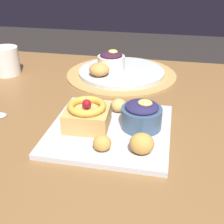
% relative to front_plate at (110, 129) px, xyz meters
% --- Properties ---
extents(dining_table, '(1.28, 0.91, 0.73)m').
position_rel_front_plate_xyz_m(dining_table, '(0.01, 0.08, -0.10)').
color(dining_table, brown).
rests_on(dining_table, ground_plane).
extents(woven_placemat, '(0.36, 0.36, 0.00)m').
position_rel_front_plate_xyz_m(woven_placemat, '(-0.04, 0.35, -0.00)').
color(woven_placemat, '#AD894C').
rests_on(woven_placemat, dining_table).
extents(front_plate, '(0.26, 0.26, 0.01)m').
position_rel_front_plate_xyz_m(front_plate, '(0.00, 0.00, 0.00)').
color(front_plate, silver).
rests_on(front_plate, dining_table).
extents(cake_slice, '(0.10, 0.09, 0.07)m').
position_rel_front_plate_xyz_m(cake_slice, '(-0.05, -0.01, 0.03)').
color(cake_slice, tan).
rests_on(cake_slice, front_plate).
extents(berry_ramekin, '(0.09, 0.09, 0.07)m').
position_rel_front_plate_xyz_m(berry_ramekin, '(0.07, 0.02, 0.04)').
color(berry_ramekin, '#3D5675').
rests_on(berry_ramekin, front_plate).
extents(fritter_front, '(0.04, 0.03, 0.03)m').
position_rel_front_plate_xyz_m(fritter_front, '(0.00, -0.09, 0.02)').
color(fritter_front, gold).
rests_on(fritter_front, front_plate).
extents(fritter_middle, '(0.05, 0.04, 0.04)m').
position_rel_front_plate_xyz_m(fritter_middle, '(0.08, -0.08, 0.03)').
color(fritter_middle, gold).
rests_on(fritter_middle, front_plate).
extents(fritter_back, '(0.04, 0.04, 0.03)m').
position_rel_front_plate_xyz_m(fritter_back, '(0.00, 0.08, 0.02)').
color(fritter_back, tan).
rests_on(fritter_back, front_plate).
extents(back_plate, '(0.28, 0.28, 0.01)m').
position_rel_front_plate_xyz_m(back_plate, '(-0.04, 0.35, 0.01)').
color(back_plate, silver).
rests_on(back_plate, woven_placemat).
extents(back_ramekin, '(0.09, 0.09, 0.07)m').
position_rel_front_plate_xyz_m(back_ramekin, '(-0.07, 0.35, 0.04)').
color(back_ramekin, silver).
rests_on(back_ramekin, back_plate).
extents(back_pastry, '(0.06, 0.06, 0.04)m').
position_rel_front_plate_xyz_m(back_pastry, '(-0.10, 0.29, 0.03)').
color(back_pastry, '#C68E47').
rests_on(back_pastry, back_plate).
extents(coffee_mug, '(0.09, 0.09, 0.09)m').
position_rel_front_plate_xyz_m(coffee_mug, '(-0.41, 0.29, 0.04)').
color(coffee_mug, silver).
rests_on(coffee_mug, dining_table).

